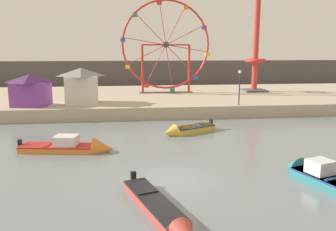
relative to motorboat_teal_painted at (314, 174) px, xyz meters
name	(u,v)px	position (x,y,z in m)	size (l,w,h in m)	color
ground_plane	(172,180)	(-6.98, 0.86, -0.34)	(240.00, 240.00, 0.00)	slate
quay_promenade	(145,99)	(-6.98, 26.02, 0.23)	(110.00, 20.08, 1.14)	#B7A88E
distant_town_skyline	(138,73)	(-6.98, 48.09, 1.86)	(140.00, 3.00, 4.40)	#564C47
motorboat_teal_painted	(314,174)	(0.00, 0.00, 0.00)	(2.59, 4.49, 1.56)	teal
motorboat_mustard_yellow	(185,130)	(-4.68, 10.52, -0.08)	(4.51, 3.16, 1.18)	gold
motorboat_orange_hull	(75,147)	(-12.41, 6.52, -0.05)	(6.15, 2.35, 1.51)	orange
motorboat_faded_red	(163,213)	(-7.79, -3.05, -0.12)	(2.80, 6.17, 1.01)	#B24238
ferris_wheel_red_frame	(166,47)	(-4.29, 27.18, 6.36)	(10.79, 1.20, 11.09)	red
drop_tower_red_tower	(256,54)	(6.99, 27.28, 5.48)	(2.80, 2.80, 12.22)	#BC332D
carnival_booth_purple_stall	(31,89)	(-18.01, 18.54, 2.35)	(3.75, 2.98, 2.98)	purple
carnival_booth_white_ticket	(82,85)	(-13.46, 19.55, 2.60)	(3.67, 3.44, 3.48)	silver
promenade_lamp_near	(240,82)	(1.54, 16.64, 3.01)	(0.32, 0.32, 3.31)	#2D2D33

